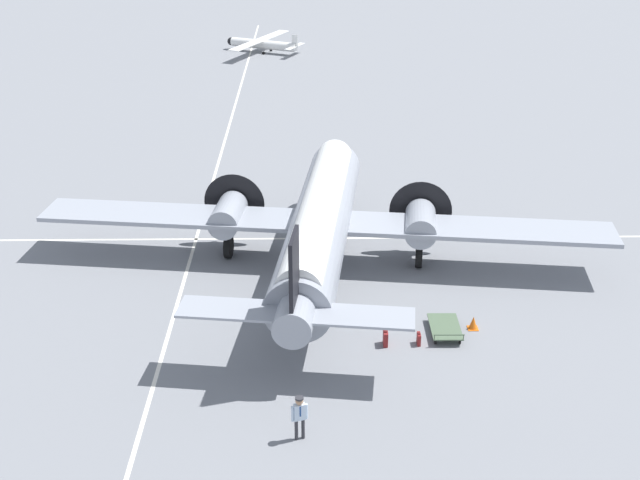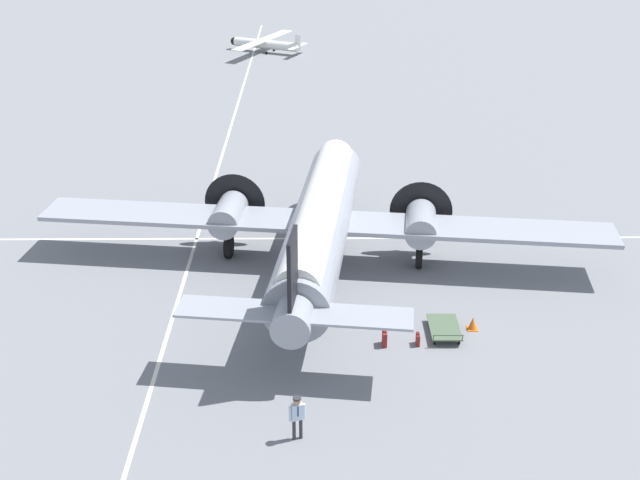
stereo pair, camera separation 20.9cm
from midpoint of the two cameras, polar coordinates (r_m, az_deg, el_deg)
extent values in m
plane|color=slate|center=(36.92, 0.16, -2.35)|extent=(300.00, 300.00, 0.00)
cube|color=silver|center=(37.37, -9.34, -2.34)|extent=(120.00, 0.16, 0.01)
cube|color=silver|center=(40.21, 0.11, 0.12)|extent=(0.16, 120.00, 0.01)
cylinder|color=#9399A3|center=(35.86, 0.17, 1.03)|extent=(15.59, 4.44, 2.58)
cylinder|color=white|center=(35.57, 0.17, 2.07)|extent=(14.75, 3.58, 1.80)
sphere|color=#9399A3|center=(42.94, 1.32, 5.27)|extent=(2.45, 2.45, 2.45)
cylinder|color=#9399A3|center=(29.03, -1.54, -5.03)|extent=(3.15, 1.77, 1.42)
cube|color=black|center=(27.66, -1.74, -2.40)|extent=(1.69, 0.35, 2.96)
cube|color=#9399A3|center=(28.64, -1.64, -5.18)|extent=(2.53, 8.60, 0.10)
cube|color=#9399A3|center=(37.01, 0.36, 1.29)|extent=(5.66, 26.60, 0.20)
cylinder|color=#9399A3|center=(37.95, -6.38, 1.80)|extent=(2.78, 1.73, 1.42)
cylinder|color=black|center=(39.24, -5.92, 2.64)|extent=(0.40, 2.96, 2.98)
sphere|color=black|center=(39.36, -5.89, 2.72)|extent=(0.50, 0.50, 0.50)
cylinder|color=#9399A3|center=(37.08, 7.34, 1.15)|extent=(2.78, 1.73, 1.42)
cylinder|color=black|center=(38.40, 7.34, 2.04)|extent=(0.40, 2.96, 2.98)
sphere|color=black|center=(38.52, 7.34, 2.11)|extent=(0.50, 0.50, 0.50)
cylinder|color=#4C4C51|center=(38.15, -6.38, 0.19)|extent=(0.18, 0.18, 0.97)
cylinder|color=black|center=(38.36, -6.35, -0.46)|extent=(1.13, 0.43, 1.10)
cylinder|color=#4C4C51|center=(37.28, 7.26, -0.49)|extent=(0.18, 0.18, 0.97)
cylinder|color=black|center=(37.50, 7.22, -1.15)|extent=(1.13, 0.43, 1.10)
cylinder|color=#4C4C51|center=(41.97, 1.08, 2.43)|extent=(0.14, 0.14, 0.88)
cylinder|color=black|center=(42.15, 1.08, 1.88)|extent=(0.72, 0.26, 0.70)
cylinder|color=#2D2D33|center=(26.96, -1.14, -13.24)|extent=(0.12, 0.12, 0.79)
cylinder|color=#2D2D33|center=(26.91, -1.63, -13.33)|extent=(0.12, 0.12, 0.79)
cube|color=silver|center=(26.51, -1.40, -12.11)|extent=(0.29, 0.42, 0.60)
sphere|color=tan|center=(26.24, -1.41, -11.37)|extent=(0.26, 0.26, 0.26)
cylinder|color=silver|center=(26.58, -0.90, -12.07)|extent=(0.09, 0.09, 0.57)
cylinder|color=silver|center=(26.47, -1.91, -12.26)|extent=(0.09, 0.09, 0.57)
cube|color=navy|center=(26.39, -1.34, -12.11)|extent=(0.02, 0.05, 0.38)
cylinder|color=#2D2D33|center=(26.18, -1.42, -11.17)|extent=(0.35, 0.35, 0.07)
cube|color=maroon|center=(31.85, 7.16, -7.02)|extent=(0.38, 0.13, 0.48)
cube|color=#551515|center=(31.71, 7.19, -6.61)|extent=(0.14, 0.09, 0.02)
cube|color=maroon|center=(31.65, 4.80, -6.99)|extent=(0.46, 0.17, 0.61)
cube|color=#551515|center=(31.47, 4.82, -6.48)|extent=(0.16, 0.12, 0.02)
cube|color=#4C6047|center=(32.65, 9.01, -6.14)|extent=(2.05, 1.22, 0.04)
cube|color=#4C6047|center=(31.70, 9.30, -6.71)|extent=(0.05, 1.20, 0.04)
cylinder|color=#4C6047|center=(31.67, 8.26, -6.89)|extent=(0.04, 0.04, 0.22)
cylinder|color=#4C6047|center=(31.85, 10.30, -6.85)|extent=(0.04, 0.04, 0.22)
cylinder|color=black|center=(33.32, 7.99, -5.68)|extent=(0.28, 0.06, 0.28)
cylinder|color=black|center=(33.46, 9.62, -5.66)|extent=(0.28, 0.06, 0.28)
cylinder|color=black|center=(32.02, 8.34, -7.12)|extent=(0.28, 0.06, 0.28)
cylinder|color=black|center=(32.17, 10.04, -7.09)|extent=(0.28, 0.06, 0.28)
cylinder|color=white|center=(80.54, -3.74, 13.71)|extent=(3.76, 6.66, 0.85)
sphere|color=black|center=(82.31, -6.04, 13.88)|extent=(0.77, 0.77, 0.77)
cube|color=white|center=(80.65, -4.00, 14.00)|extent=(9.90, 5.47, 0.08)
cube|color=white|center=(78.86, -1.51, 14.00)|extent=(0.32, 0.59, 1.11)
cube|color=white|center=(78.97, -1.51, 13.61)|extent=(3.31, 1.95, 0.04)
cylinder|color=black|center=(81.87, -5.30, 13.40)|extent=(0.19, 0.29, 0.28)
cylinder|color=#4C4C51|center=(81.84, -5.30, 13.47)|extent=(0.06, 0.06, 0.21)
cylinder|color=black|center=(79.83, -3.75, 13.13)|extent=(0.19, 0.29, 0.28)
cylinder|color=#4C4C51|center=(79.81, -3.75, 13.21)|extent=(0.06, 0.06, 0.21)
cylinder|color=black|center=(81.16, -3.21, 13.36)|extent=(0.19, 0.29, 0.28)
cylinder|color=#4C4C51|center=(81.14, -3.22, 13.43)|extent=(0.06, 0.06, 0.21)
cube|color=orange|center=(33.28, 10.94, -6.22)|extent=(0.42, 0.42, 0.03)
cone|color=orange|center=(33.15, 10.98, -5.83)|extent=(0.36, 0.36, 0.56)
camera|label=1|loc=(0.10, -89.83, 0.08)|focal=45.00mm
camera|label=2|loc=(0.10, 90.17, -0.08)|focal=45.00mm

